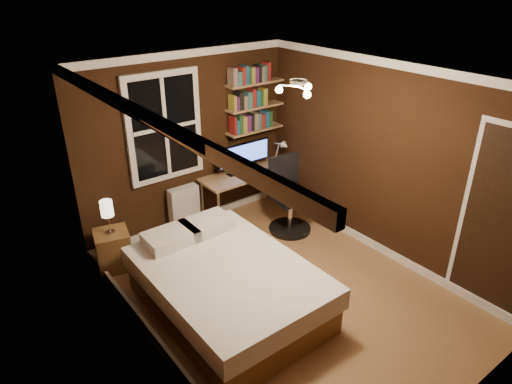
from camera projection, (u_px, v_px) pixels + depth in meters
floor at (284, 291)px, 5.38m from camera, size 4.20×4.20×0.00m
wall_back at (188, 143)px, 6.33m from camera, size 3.20×0.04×2.50m
wall_left at (148, 247)px, 3.96m from camera, size 0.04×4.20×2.50m
wall_right at (384, 161)px, 5.70m from camera, size 0.04×4.20×2.50m
ceiling at (291, 78)px, 4.28m from camera, size 3.20×4.20×0.02m
window at (164, 127)px, 5.98m from camera, size 1.06×0.06×1.46m
door at (502, 227)px, 4.69m from camera, size 0.03×0.82×2.05m
ceiling_fixture at (298, 90)px, 4.25m from camera, size 0.44×0.44×0.18m
bookshelf_lower at (255, 130)px, 6.83m from camera, size 0.92×0.22×0.03m
books_row_lower at (255, 121)px, 6.77m from camera, size 0.66×0.16×0.23m
bookshelf_middle at (255, 107)px, 6.68m from camera, size 0.92×0.22×0.03m
books_row_middle at (255, 98)px, 6.62m from camera, size 0.54×0.16×0.23m
bookshelf_upper at (255, 83)px, 6.52m from camera, size 0.92×0.22×0.03m
books_row_upper at (255, 74)px, 6.46m from camera, size 0.66×0.16×0.23m
bed at (227, 286)px, 4.97m from camera, size 1.51×2.10×0.71m
nightstand at (113, 250)px, 5.71m from camera, size 0.49×0.49×0.51m
bedside_lamp at (108, 217)px, 5.50m from camera, size 0.15×0.15×0.44m
radiator at (184, 208)px, 6.54m from camera, size 0.44×0.15×0.66m
desk at (247, 176)px, 6.83m from camera, size 1.43×0.54×0.68m
monitor_left at (232, 160)px, 6.65m from camera, size 0.48×0.12×0.45m
monitor_right at (255, 154)px, 6.87m from camera, size 0.48×0.12×0.45m
desk_lamp at (280, 152)px, 6.96m from camera, size 0.14×0.32×0.44m
office_chair at (289, 202)px, 6.49m from camera, size 0.60×0.60×1.09m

